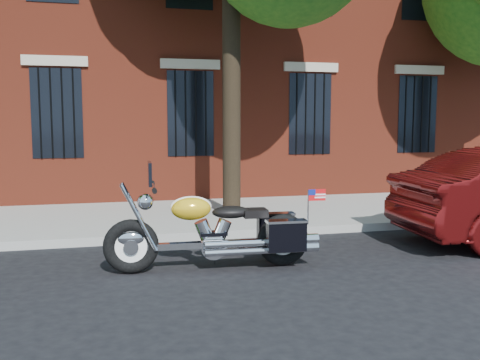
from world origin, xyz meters
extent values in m
plane|color=black|center=(0.00, 0.00, 0.00)|extent=(120.00, 120.00, 0.00)
cube|color=gray|center=(0.00, 1.38, 0.07)|extent=(40.00, 0.16, 0.15)
cube|color=gray|center=(0.00, 3.26, 0.07)|extent=(40.00, 3.60, 0.15)
cube|color=black|center=(0.00, 5.11, 2.20)|extent=(1.10, 0.14, 2.00)
cube|color=#B2A893|center=(0.00, 5.08, 3.35)|extent=(1.40, 0.20, 0.22)
cylinder|color=black|center=(0.00, 5.03, 2.20)|extent=(0.04, 0.04, 2.00)
cylinder|color=black|center=(0.50, 2.90, 2.50)|extent=(0.36, 0.36, 5.00)
torus|color=black|center=(-1.64, -0.44, 0.38)|extent=(0.75, 0.20, 0.74)
torus|color=black|center=(0.46, -0.54, 0.38)|extent=(0.75, 0.20, 0.74)
cylinder|color=white|center=(-1.64, -0.44, 0.38)|extent=(0.55, 0.09, 0.55)
cylinder|color=white|center=(0.46, -0.54, 0.38)|extent=(0.55, 0.09, 0.55)
ellipsoid|color=white|center=(-1.64, -0.44, 0.49)|extent=(0.40, 0.16, 0.21)
ellipsoid|color=yellow|center=(0.46, -0.54, 0.51)|extent=(0.40, 0.17, 0.21)
cube|color=white|center=(-0.59, -0.49, 0.35)|extent=(1.66, 0.19, 0.09)
cylinder|color=white|center=(-0.54, -0.49, 0.33)|extent=(0.36, 0.22, 0.35)
cylinder|color=white|center=(0.01, -0.72, 0.34)|extent=(1.38, 0.17, 0.10)
ellipsoid|color=yellow|center=(-0.83, -0.48, 0.86)|extent=(0.56, 0.34, 0.32)
ellipsoid|color=black|center=(-0.28, -0.50, 0.79)|extent=(0.55, 0.34, 0.17)
cube|color=black|center=(0.44, -0.25, 0.50)|extent=(0.54, 0.20, 0.42)
cube|color=black|center=(0.41, -0.82, 0.50)|extent=(0.54, 0.20, 0.42)
cylinder|color=white|center=(-1.33, -0.45, 1.17)|extent=(0.08, 0.86, 0.04)
sphere|color=white|center=(-1.44, -0.45, 0.97)|extent=(0.23, 0.23, 0.22)
cube|color=black|center=(-1.37, -0.45, 1.35)|extent=(0.07, 0.44, 0.31)
cube|color=red|center=(0.82, -0.89, 1.05)|extent=(0.24, 0.03, 0.15)
camera|label=1|loc=(-1.88, -7.56, 2.05)|focal=40.00mm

